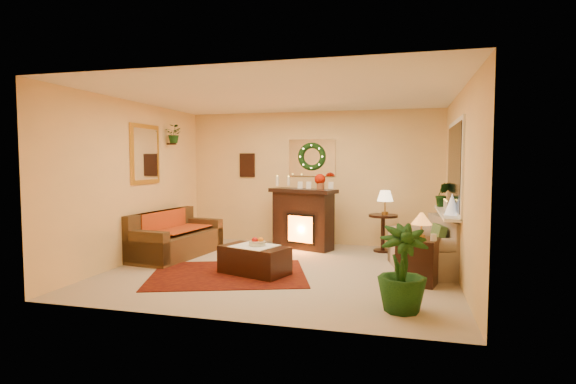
% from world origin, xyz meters
% --- Properties ---
extents(floor, '(5.00, 5.00, 0.00)m').
position_xyz_m(floor, '(0.00, 0.00, 0.00)').
color(floor, beige).
rests_on(floor, ground).
extents(ceiling, '(5.00, 5.00, 0.00)m').
position_xyz_m(ceiling, '(0.00, 0.00, 2.60)').
color(ceiling, white).
rests_on(ceiling, ground).
extents(wall_back, '(5.00, 5.00, 0.00)m').
position_xyz_m(wall_back, '(0.00, 2.25, 1.30)').
color(wall_back, '#EFD88C').
rests_on(wall_back, ground).
extents(wall_front, '(5.00, 5.00, 0.00)m').
position_xyz_m(wall_front, '(0.00, -2.25, 1.30)').
color(wall_front, '#EFD88C').
rests_on(wall_front, ground).
extents(wall_left, '(4.50, 4.50, 0.00)m').
position_xyz_m(wall_left, '(-2.50, 0.00, 1.30)').
color(wall_left, '#EFD88C').
rests_on(wall_left, ground).
extents(wall_right, '(4.50, 4.50, 0.00)m').
position_xyz_m(wall_right, '(2.50, 0.00, 1.30)').
color(wall_right, '#EFD88C').
rests_on(wall_right, ground).
extents(area_rug, '(2.60, 2.26, 0.01)m').
position_xyz_m(area_rug, '(-0.67, -0.49, 0.01)').
color(area_rug, maroon).
rests_on(area_rug, floor).
extents(sofa, '(1.01, 1.88, 0.77)m').
position_xyz_m(sofa, '(-2.01, 0.47, 0.43)').
color(sofa, '#453220').
rests_on(sofa, floor).
extents(red_throw, '(0.74, 1.20, 0.02)m').
position_xyz_m(red_throw, '(-2.08, 0.58, 0.46)').
color(red_throw, '#B60D00').
rests_on(red_throw, sofa).
extents(fireplace, '(1.20, 0.74, 1.05)m').
position_xyz_m(fireplace, '(-0.05, 1.66, 0.55)').
color(fireplace, black).
rests_on(fireplace, floor).
extents(poinsettia, '(0.20, 0.20, 0.20)m').
position_xyz_m(poinsettia, '(0.27, 1.64, 1.30)').
color(poinsettia, '#AD1300').
rests_on(poinsettia, fireplace).
extents(mantel_candle_a, '(0.06, 0.06, 0.18)m').
position_xyz_m(mantel_candle_a, '(-0.54, 1.62, 1.26)').
color(mantel_candle_a, beige).
rests_on(mantel_candle_a, fireplace).
extents(mantel_candle_b, '(0.05, 0.05, 0.16)m').
position_xyz_m(mantel_candle_b, '(-0.33, 1.67, 1.26)').
color(mantel_candle_b, white).
rests_on(mantel_candle_b, fireplace).
extents(mantel_mirror, '(0.92, 0.02, 0.72)m').
position_xyz_m(mantel_mirror, '(0.00, 2.23, 1.70)').
color(mantel_mirror, white).
rests_on(mantel_mirror, wall_back).
extents(wreath, '(0.55, 0.11, 0.55)m').
position_xyz_m(wreath, '(0.00, 2.19, 1.72)').
color(wreath, '#194719').
rests_on(wreath, wall_back).
extents(wall_art, '(0.32, 0.03, 0.48)m').
position_xyz_m(wall_art, '(-1.35, 2.23, 1.55)').
color(wall_art, '#381E11').
rests_on(wall_art, wall_back).
extents(gold_mirror, '(0.03, 0.84, 1.00)m').
position_xyz_m(gold_mirror, '(-2.48, 0.30, 1.75)').
color(gold_mirror, gold).
rests_on(gold_mirror, wall_left).
extents(hanging_plant, '(0.33, 0.28, 0.36)m').
position_xyz_m(hanging_plant, '(-2.34, 1.05, 1.97)').
color(hanging_plant, '#194719').
rests_on(hanging_plant, wall_left).
extents(loveseat, '(1.08, 1.52, 0.80)m').
position_xyz_m(loveseat, '(2.06, 0.45, 0.42)').
color(loveseat, '#9B8565').
rests_on(loveseat, floor).
extents(window_frame, '(0.03, 1.86, 1.36)m').
position_xyz_m(window_frame, '(2.48, 0.55, 1.55)').
color(window_frame, white).
rests_on(window_frame, wall_right).
extents(window_glass, '(0.02, 1.70, 1.22)m').
position_xyz_m(window_glass, '(2.47, 0.55, 1.55)').
color(window_glass, black).
rests_on(window_glass, wall_right).
extents(window_sill, '(0.22, 1.86, 0.04)m').
position_xyz_m(window_sill, '(2.38, 0.55, 0.87)').
color(window_sill, white).
rests_on(window_sill, wall_right).
extents(mini_tree, '(0.20, 0.20, 0.30)m').
position_xyz_m(mini_tree, '(2.41, 0.10, 1.04)').
color(mini_tree, white).
rests_on(mini_tree, window_sill).
extents(sill_plant, '(0.28, 0.23, 0.51)m').
position_xyz_m(sill_plant, '(2.37, 1.26, 1.08)').
color(sill_plant, '#153914').
rests_on(sill_plant, window_sill).
extents(side_table_round, '(0.65, 0.65, 0.67)m').
position_xyz_m(side_table_round, '(1.41, 1.75, 0.33)').
color(side_table_round, '#4E3317').
rests_on(side_table_round, floor).
extents(lamp_cream, '(0.29, 0.29, 0.44)m').
position_xyz_m(lamp_cream, '(1.44, 1.77, 0.88)').
color(lamp_cream, '#FEDCA0').
rests_on(lamp_cream, side_table_round).
extents(end_table_square, '(0.60, 0.60, 0.60)m').
position_xyz_m(end_table_square, '(1.96, -0.28, 0.27)').
color(end_table_square, black).
rests_on(end_table_square, floor).
extents(lamp_tiffany, '(0.27, 0.27, 0.40)m').
position_xyz_m(lamp_tiffany, '(2.00, -0.31, 0.74)').
color(lamp_tiffany, gold).
rests_on(lamp_tiffany, end_table_square).
extents(coffee_table, '(1.09, 0.82, 0.41)m').
position_xyz_m(coffee_table, '(-0.31, -0.37, 0.21)').
color(coffee_table, '#3E260D').
rests_on(coffee_table, floor).
extents(fruit_bowl, '(0.24, 0.24, 0.06)m').
position_xyz_m(fruit_bowl, '(-0.28, -0.35, 0.45)').
color(fruit_bowl, beige).
rests_on(fruit_bowl, coffee_table).
extents(floor_palm, '(1.94, 1.94, 2.84)m').
position_xyz_m(floor_palm, '(1.76, -1.50, 0.45)').
color(floor_palm, '#1F461C').
rests_on(floor_palm, floor).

